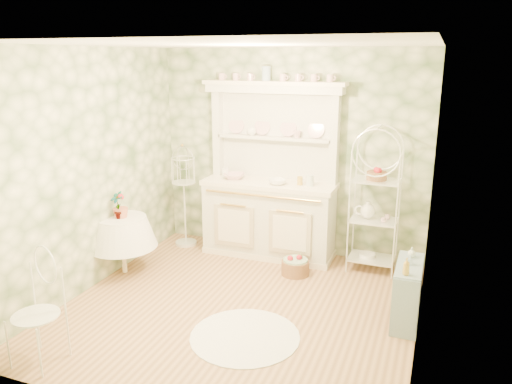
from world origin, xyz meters
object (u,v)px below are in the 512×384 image
(bakers_rack, at_px, (375,199))
(floor_basket, at_px, (295,265))
(cafe_chair, at_px, (35,312))
(birdcage_stand, at_px, (184,198))
(round_table, at_px, (123,245))
(side_shelf, at_px, (408,292))
(kitchen_dresser, at_px, (269,172))

(bakers_rack, bearing_deg, floor_basket, -149.18)
(cafe_chair, xyz_separation_m, floor_basket, (1.57, 2.54, -0.36))
(birdcage_stand, bearing_deg, cafe_chair, -86.64)
(bakers_rack, relative_size, round_table, 2.56)
(bakers_rack, relative_size, birdcage_stand, 1.34)
(bakers_rack, xyz_separation_m, floor_basket, (-0.85, -0.48, -0.80))
(birdcage_stand, height_order, floor_basket, birdcage_stand)
(side_shelf, bearing_deg, round_table, -176.73)
(side_shelf, height_order, floor_basket, side_shelf)
(kitchen_dresser, height_order, birdcage_stand, kitchen_dresser)
(birdcage_stand, relative_size, floor_basket, 3.67)
(round_table, bearing_deg, birdcage_stand, 77.11)
(birdcage_stand, bearing_deg, bakers_rack, 0.99)
(kitchen_dresser, height_order, side_shelf, kitchen_dresser)
(kitchen_dresser, distance_m, birdcage_stand, 1.31)
(floor_basket, bearing_deg, cafe_chair, -121.76)
(kitchen_dresser, xyz_separation_m, bakers_rack, (1.37, -0.03, -0.22))
(round_table, height_order, cafe_chair, cafe_chair)
(round_table, height_order, birdcage_stand, birdcage_stand)
(kitchen_dresser, relative_size, bakers_rack, 1.24)
(kitchen_dresser, height_order, bakers_rack, kitchen_dresser)
(round_table, xyz_separation_m, birdcage_stand, (0.25, 1.11, 0.33))
(side_shelf, height_order, birdcage_stand, birdcage_stand)
(bakers_rack, xyz_separation_m, side_shelf, (0.51, -1.16, -0.60))
(side_shelf, distance_m, cafe_chair, 3.48)
(floor_basket, bearing_deg, bakers_rack, 29.51)
(bakers_rack, distance_m, side_shelf, 1.40)
(round_table, relative_size, cafe_chair, 0.75)
(round_table, distance_m, floor_basket, 2.13)
(birdcage_stand, bearing_deg, kitchen_dresser, 3.31)
(kitchen_dresser, xyz_separation_m, cafe_chair, (-1.05, -3.04, -0.66))
(kitchen_dresser, distance_m, cafe_chair, 3.29)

